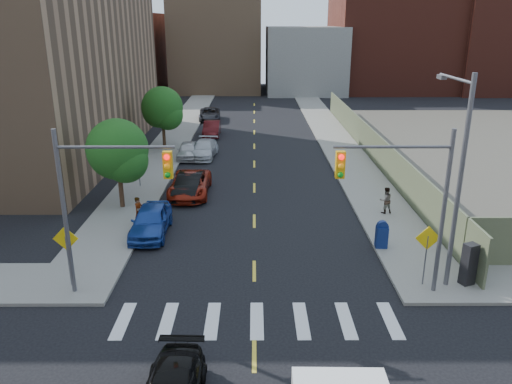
{
  "coord_description": "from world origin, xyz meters",
  "views": [
    {
      "loc": [
        0.01,
        -12.37,
        10.8
      ],
      "look_at": [
        0.1,
        13.29,
        2.0
      ],
      "focal_mm": 35.0,
      "sensor_mm": 36.0,
      "label": 1
    }
  ],
  "objects_px": {
    "parked_car_black": "(190,185)",
    "pedestrian_east": "(386,200)",
    "parked_car_blue": "(151,221)",
    "parked_car_maroon": "(212,129)",
    "payphone": "(469,264)",
    "parked_car_red": "(190,184)",
    "parked_car_silver": "(204,149)",
    "parked_car_grey": "(210,114)",
    "pedestrian_west": "(139,212)",
    "parked_car_white": "(188,150)",
    "mailbox": "(382,235)"
  },
  "relations": [
    {
      "from": "parked_car_black",
      "to": "pedestrian_west",
      "type": "relative_size",
      "value": 2.7
    },
    {
      "from": "parked_car_blue",
      "to": "parked_car_maroon",
      "type": "relative_size",
      "value": 1.02
    },
    {
      "from": "parked_car_blue",
      "to": "parked_car_maroon",
      "type": "bearing_deg",
      "value": 86.31
    },
    {
      "from": "parked_car_maroon",
      "to": "pedestrian_east",
      "type": "height_order",
      "value": "pedestrian_east"
    },
    {
      "from": "mailbox",
      "to": "pedestrian_west",
      "type": "height_order",
      "value": "pedestrian_west"
    },
    {
      "from": "parked_car_maroon",
      "to": "pedestrian_east",
      "type": "relative_size",
      "value": 2.86
    },
    {
      "from": "parked_car_blue",
      "to": "parked_car_white",
      "type": "relative_size",
      "value": 1.14
    },
    {
      "from": "parked_car_black",
      "to": "payphone",
      "type": "height_order",
      "value": "payphone"
    },
    {
      "from": "parked_car_white",
      "to": "parked_car_maroon",
      "type": "distance_m",
      "value": 8.63
    },
    {
      "from": "parked_car_white",
      "to": "parked_car_maroon",
      "type": "height_order",
      "value": "parked_car_maroon"
    },
    {
      "from": "parked_car_white",
      "to": "parked_car_grey",
      "type": "bearing_deg",
      "value": 88.37
    },
    {
      "from": "parked_car_blue",
      "to": "pedestrian_east",
      "type": "xyz_separation_m",
      "value": [
        13.16,
        2.71,
        0.16
      ]
    },
    {
      "from": "payphone",
      "to": "pedestrian_east",
      "type": "bearing_deg",
      "value": 76.01
    },
    {
      "from": "parked_car_red",
      "to": "parked_car_maroon",
      "type": "distance_m",
      "value": 17.77
    },
    {
      "from": "payphone",
      "to": "parked_car_maroon",
      "type": "bearing_deg",
      "value": 90.35
    },
    {
      "from": "parked_car_black",
      "to": "parked_car_red",
      "type": "distance_m",
      "value": 0.2
    },
    {
      "from": "parked_car_maroon",
      "to": "pedestrian_east",
      "type": "distance_m",
      "value": 24.49
    },
    {
      "from": "parked_car_red",
      "to": "parked_car_white",
      "type": "xyz_separation_m",
      "value": [
        -1.3,
        9.24,
        -0.06
      ]
    },
    {
      "from": "parked_car_grey",
      "to": "mailbox",
      "type": "height_order",
      "value": "mailbox"
    },
    {
      "from": "mailbox",
      "to": "parked_car_black",
      "type": "bearing_deg",
      "value": 143.62
    },
    {
      "from": "parked_car_silver",
      "to": "parked_car_maroon",
      "type": "relative_size",
      "value": 1.07
    },
    {
      "from": "parked_car_silver",
      "to": "parked_car_maroon",
      "type": "height_order",
      "value": "parked_car_maroon"
    },
    {
      "from": "parked_car_grey",
      "to": "payphone",
      "type": "xyz_separation_m",
      "value": [
        14.22,
        -38.08,
        0.37
      ]
    },
    {
      "from": "parked_car_red",
      "to": "payphone",
      "type": "relative_size",
      "value": 2.89
    },
    {
      "from": "parked_car_white",
      "to": "payphone",
      "type": "distance_m",
      "value": 25.77
    },
    {
      "from": "parked_car_silver",
      "to": "pedestrian_east",
      "type": "relative_size",
      "value": 3.05
    },
    {
      "from": "parked_car_silver",
      "to": "parked_car_blue",
      "type": "bearing_deg",
      "value": -89.87
    },
    {
      "from": "parked_car_silver",
      "to": "parked_car_grey",
      "type": "distance_m",
      "value": 16.51
    },
    {
      "from": "parked_car_blue",
      "to": "payphone",
      "type": "distance_m",
      "value": 15.64
    },
    {
      "from": "pedestrian_east",
      "to": "parked_car_maroon",
      "type": "bearing_deg",
      "value": -73.54
    },
    {
      "from": "payphone",
      "to": "pedestrian_west",
      "type": "distance_m",
      "value": 16.69
    },
    {
      "from": "parked_car_red",
      "to": "parked_car_silver",
      "type": "xyz_separation_m",
      "value": [
        0.0,
        9.6,
        -0.05
      ]
    },
    {
      "from": "parked_car_maroon",
      "to": "payphone",
      "type": "xyz_separation_m",
      "value": [
        13.29,
        -29.77,
        0.34
      ]
    },
    {
      "from": "parked_car_white",
      "to": "parked_car_blue",
      "type": "bearing_deg",
      "value": -90.36
    },
    {
      "from": "parked_car_grey",
      "to": "pedestrian_west",
      "type": "distance_m",
      "value": 31.65
    },
    {
      "from": "parked_car_silver",
      "to": "pedestrian_east",
      "type": "bearing_deg",
      "value": -43.4
    },
    {
      "from": "pedestrian_east",
      "to": "payphone",
      "type": "bearing_deg",
      "value": 87.21
    },
    {
      "from": "parked_car_grey",
      "to": "parked_car_white",
      "type": "bearing_deg",
      "value": -94.85
    },
    {
      "from": "parked_car_silver",
      "to": "mailbox",
      "type": "bearing_deg",
      "value": -54.9
    },
    {
      "from": "parked_car_maroon",
      "to": "payphone",
      "type": "height_order",
      "value": "payphone"
    },
    {
      "from": "parked_car_blue",
      "to": "parked_car_black",
      "type": "distance_m",
      "value": 6.3
    },
    {
      "from": "parked_car_red",
      "to": "parked_car_grey",
      "type": "height_order",
      "value": "parked_car_red"
    },
    {
      "from": "parked_car_grey",
      "to": "parked_car_silver",
      "type": "bearing_deg",
      "value": -90.36
    },
    {
      "from": "parked_car_maroon",
      "to": "mailbox",
      "type": "relative_size",
      "value": 3.2
    },
    {
      "from": "parked_car_maroon",
      "to": "pedestrian_west",
      "type": "relative_size",
      "value": 2.72
    },
    {
      "from": "mailbox",
      "to": "parked_car_maroon",
      "type": "bearing_deg",
      "value": 113.35
    },
    {
      "from": "parked_car_blue",
      "to": "pedestrian_east",
      "type": "distance_m",
      "value": 13.44
    },
    {
      "from": "parked_car_maroon",
      "to": "pedestrian_east",
      "type": "bearing_deg",
      "value": -61.53
    },
    {
      "from": "parked_car_silver",
      "to": "mailbox",
      "type": "height_order",
      "value": "mailbox"
    },
    {
      "from": "parked_car_black",
      "to": "pedestrian_east",
      "type": "xyz_separation_m",
      "value": [
        11.86,
        -3.45,
        0.2
      ]
    }
  ]
}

